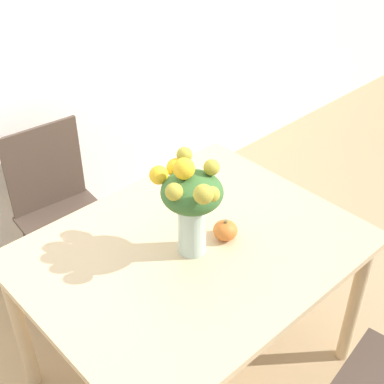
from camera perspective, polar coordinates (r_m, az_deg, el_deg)
ground_plane at (r=2.62m, az=-0.03°, el=-18.18°), size 12.00×12.00×0.00m
wall_back at (r=2.70m, az=-18.91°, el=17.26°), size 8.00×0.06×2.70m
dining_table at (r=2.13m, az=-0.03°, el=-7.78°), size 1.26×0.99×0.75m
flower_vase at (r=1.91m, az=-0.14°, el=-0.79°), size 0.24×0.30×0.41m
pumpkin at (r=2.09m, az=3.57°, el=-4.09°), size 0.10×0.10×0.09m
dining_chair_near_window at (r=2.78m, az=-13.73°, el=-2.08°), size 0.46×0.46×0.89m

